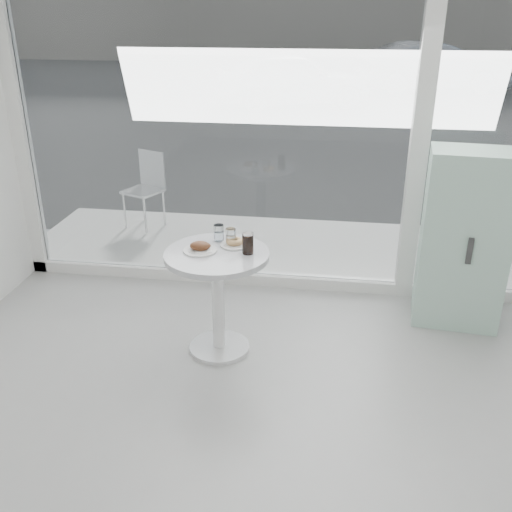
% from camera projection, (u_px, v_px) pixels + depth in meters
% --- Properties ---
extents(room_shell, '(6.00, 6.00, 6.00)m').
position_uv_depth(room_shell, '(188.00, 232.00, 1.11)').
color(room_shell, silver).
rests_on(room_shell, ground).
extents(storefront, '(5.00, 0.14, 3.00)m').
position_uv_depth(storefront, '(316.00, 89.00, 4.40)').
color(storefront, white).
rests_on(storefront, ground).
extents(main_table, '(0.72, 0.72, 0.77)m').
position_uv_depth(main_table, '(217.00, 281.00, 3.95)').
color(main_table, white).
rests_on(main_table, ground).
extents(patio_deck, '(5.60, 1.60, 0.05)m').
position_uv_depth(patio_deck, '(305.00, 249.00, 5.82)').
color(patio_deck, white).
rests_on(patio_deck, ground).
extents(street, '(40.00, 24.00, 0.00)m').
position_uv_depth(street, '(333.00, 89.00, 16.86)').
color(street, '#373737').
rests_on(street, ground).
extents(mint_cabinet, '(0.67, 0.48, 1.37)m').
position_uv_depth(mint_cabinet, '(464.00, 240.00, 4.30)').
color(mint_cabinet, '#A4D2BE').
rests_on(mint_cabinet, ground).
extents(patio_chair, '(0.47, 0.47, 0.82)m').
position_uv_depth(patio_chair, '(147.00, 184.00, 6.20)').
color(patio_chair, white).
rests_on(patio_chair, patio_deck).
extents(car_white, '(4.09, 2.72, 1.29)m').
position_uv_depth(car_white, '(291.00, 79.00, 13.81)').
color(car_white, silver).
rests_on(car_white, street).
extents(car_silver, '(4.39, 2.46, 1.37)m').
position_uv_depth(car_silver, '(433.00, 67.00, 15.95)').
color(car_silver, '#9FA1A7').
rests_on(car_silver, street).
extents(plate_fritter, '(0.23, 0.23, 0.07)m').
position_uv_depth(plate_fritter, '(201.00, 248.00, 3.87)').
color(plate_fritter, silver).
rests_on(plate_fritter, main_table).
extents(plate_donut, '(0.20, 0.20, 0.05)m').
position_uv_depth(plate_donut, '(235.00, 243.00, 3.96)').
color(plate_donut, silver).
rests_on(plate_donut, main_table).
extents(water_tumbler_a, '(0.07, 0.07, 0.12)m').
position_uv_depth(water_tumbler_a, '(219.00, 234.00, 4.04)').
color(water_tumbler_a, white).
rests_on(water_tumbler_a, main_table).
extents(water_tumbler_b, '(0.07, 0.07, 0.12)m').
position_uv_depth(water_tumbler_b, '(231.00, 238.00, 3.97)').
color(water_tumbler_b, white).
rests_on(water_tumbler_b, main_table).
extents(cola_glass, '(0.08, 0.08, 0.15)m').
position_uv_depth(cola_glass, '(248.00, 244.00, 3.82)').
color(cola_glass, white).
rests_on(cola_glass, main_table).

